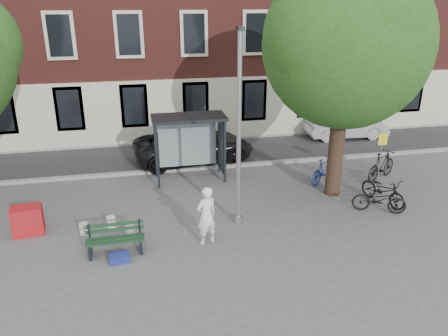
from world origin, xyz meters
TOP-DOWN VIEW (x-y plane):
  - ground at (0.00, 0.00)m, footprint 90.00×90.00m
  - road at (0.00, 7.00)m, footprint 40.00×4.00m
  - curb_near at (0.00, 5.00)m, footprint 40.00×0.25m
  - curb_far at (0.00, 9.00)m, footprint 40.00×0.25m
  - lamppost at (0.00, 0.00)m, footprint 0.28×0.35m
  - tree_right at (4.01, 1.38)m, footprint 5.76×5.60m
  - bus_shelter at (-0.61, 4.11)m, footprint 2.85×1.45m
  - painter at (-1.20, -1.01)m, footprint 0.77×0.65m
  - bench at (-3.84, -1.02)m, footprint 1.65×0.56m
  - bike_a at (4.87, -0.23)m, footprint 1.86×1.32m
  - bike_b at (4.13, 2.58)m, footprint 1.70×1.32m
  - bike_c at (5.38, 0.38)m, footprint 1.23×2.00m
  - bike_d at (6.50, 2.39)m, footprint 1.97×1.48m
  - car_dark at (-0.52, 6.10)m, footprint 5.57×3.09m
  - car_silver at (7.75, 7.95)m, footprint 4.27×1.71m
  - red_stand at (-6.50, 0.66)m, footprint 0.96×0.70m
  - blue_crate at (-3.75, -1.50)m, footprint 0.59×0.46m
  - bucket_a at (-4.02, 0.54)m, footprint 0.36×0.36m
  - bucket_b at (-4.83, 0.29)m, footprint 0.35×0.35m
  - bucket_c at (-3.43, -0.06)m, footprint 0.35×0.35m
  - notice_sign at (6.13, 1.97)m, footprint 0.36×0.05m

SIDE VIEW (x-z plane):
  - ground at x=0.00m, z-range 0.00..0.00m
  - road at x=0.00m, z-range 0.00..0.01m
  - curb_near at x=0.00m, z-range 0.00..0.12m
  - curb_far at x=0.00m, z-range 0.00..0.12m
  - blue_crate at x=-3.75m, z-range 0.00..0.20m
  - bucket_a at x=-4.02m, z-range 0.00..0.36m
  - bucket_b at x=-4.83m, z-range 0.00..0.36m
  - bucket_c at x=-3.43m, z-range 0.00..0.36m
  - bench at x=-3.84m, z-range -0.03..0.81m
  - red_stand at x=-6.50m, z-range 0.00..0.90m
  - bike_a at x=4.87m, z-range 0.00..0.93m
  - bike_c at x=5.38m, z-range 0.00..0.99m
  - bike_b at x=4.13m, z-range 0.00..1.03m
  - bike_d at x=6.50m, z-range 0.00..1.18m
  - car_silver at x=7.75m, z-range 0.00..1.38m
  - car_dark at x=-0.52m, z-range 0.00..1.47m
  - painter at x=-1.20m, z-range 0.00..1.80m
  - notice_sign at x=6.13m, z-range 0.51..2.60m
  - bus_shelter at x=-0.61m, z-range 0.61..3.23m
  - lamppost at x=0.00m, z-range -0.27..5.84m
  - tree_right at x=4.01m, z-range 1.52..9.72m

